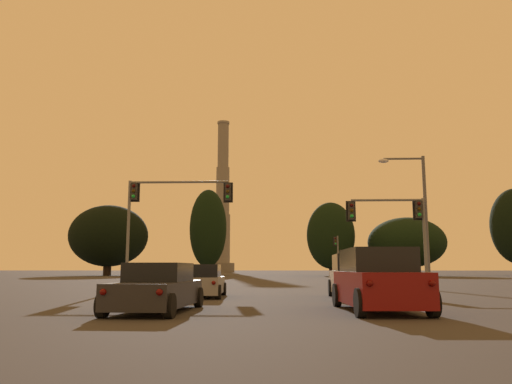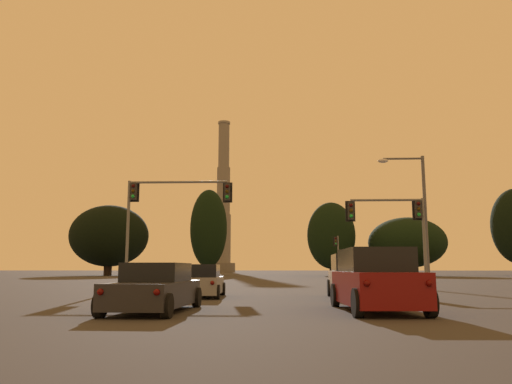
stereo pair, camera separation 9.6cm
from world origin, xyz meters
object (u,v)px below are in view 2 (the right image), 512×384
traffic_light_overhead_right (397,220)px  street_lamp (418,207)px  suv_right_lane_front (355,277)px  sedan_left_lane_second (155,289)px  hatchback_left_lane_front (201,282)px  traffic_light_overhead_left (162,205)px  smokestack (223,212)px  suv_right_lane_second (376,281)px  traffic_light_far_right (337,250)px

traffic_light_overhead_right → street_lamp: 1.65m
suv_right_lane_front → sedan_left_lane_second: (-6.92, -6.69, -0.23)m
hatchback_left_lane_front → traffic_light_overhead_left: (-3.61, 7.65, 4.43)m
hatchback_left_lane_front → smokestack: size_ratio=0.09×
traffic_light_overhead_left → smokestack: 128.69m
smokestack → hatchback_left_lane_front: bearing=-84.2°
hatchback_left_lane_front → street_lamp: bearing=31.6°
suv_right_lane_front → traffic_light_overhead_left: size_ratio=0.75×
sedan_left_lane_second → suv_right_lane_second: bearing=5.9°
hatchback_left_lane_front → street_lamp: size_ratio=0.52×
sedan_left_lane_second → street_lamp: bearing=54.0°
sedan_left_lane_second → smokestack: smokestack is taller
traffic_light_overhead_right → street_lamp: size_ratio=0.67×
sedan_left_lane_second → traffic_light_overhead_left: (-3.37, 15.09, 4.42)m
suv_right_lane_second → sedan_left_lane_second: size_ratio=1.04×
traffic_light_overhead_left → smokestack: size_ratio=0.14×
hatchback_left_lane_front → smokestack: smokestack is taller
suv_right_lane_front → smokestack: size_ratio=0.10×
suv_right_lane_second → suv_right_lane_front: (0.36, 6.29, 0.00)m
suv_right_lane_second → hatchback_left_lane_front: bearing=129.9°
street_lamp → smokestack: smokestack is taller
suv_right_lane_front → traffic_light_overhead_right: traffic_light_overhead_right is taller
suv_right_lane_second → traffic_light_overhead_right: traffic_light_overhead_right is taller
street_lamp → smokestack: 130.60m
hatchback_left_lane_front → sedan_left_lane_second: (-0.24, -7.44, 0.00)m
suv_right_lane_second → hatchback_left_lane_front: size_ratio=1.19×
sedan_left_lane_second → smokestack: 144.43m
traffic_light_overhead_left → suv_right_lane_front: bearing=-39.2°
suv_right_lane_second → street_lamp: 16.42m
sedan_left_lane_second → suv_right_lane_front: bearing=46.4°
suv_right_lane_second → hatchback_left_lane_front: (-6.32, 7.03, -0.23)m
suv_right_lane_second → traffic_light_overhead_right: bearing=71.9°
suv_right_lane_second → traffic_light_far_right: size_ratio=0.93×
suv_right_lane_second → hatchback_left_lane_front: 9.46m
smokestack → street_lamp: bearing=-78.7°
suv_right_lane_front → suv_right_lane_second: bearing=-91.3°
suv_right_lane_front → sedan_left_lane_second: suv_right_lane_front is taller
smokestack → traffic_light_overhead_right: bearing=-79.3°
hatchback_left_lane_front → traffic_light_overhead_left: bearing=113.3°
sedan_left_lane_second → smokestack: bearing=97.7°
traffic_light_far_right → hatchback_left_lane_front: bearing=-104.8°
suv_right_lane_front → traffic_light_overhead_left: (-10.29, 8.40, 4.19)m
traffic_light_far_right → suv_right_lane_front: bearing=-95.8°
sedan_left_lane_second → traffic_light_far_right: traffic_light_far_right is taller
sedan_left_lane_second → street_lamp: size_ratio=0.59×
traffic_light_overhead_left → traffic_light_overhead_right: bearing=-0.7°
traffic_light_overhead_left → traffic_light_far_right: (14.59, 33.76, -1.57)m
suv_right_lane_second → traffic_light_overhead_right: size_ratio=0.92×
hatchback_left_lane_front → suv_right_lane_front: bearing=-8.3°
suv_right_lane_second → suv_right_lane_front: 6.30m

